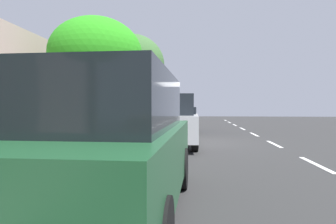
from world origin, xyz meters
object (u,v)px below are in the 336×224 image
parked_suv_silver_mid (170,120)px  street_tree_mid_block (96,55)px  parked_sedan_dark_blue_second (182,119)px  cyclist_with_backpack (156,117)px  parked_sedan_white_nearest (187,116)px  bicycle_at_curb (159,133)px  street_tree_near_cyclist (132,65)px  pedestrian_on_phone (70,122)px  parked_suv_green_far (112,143)px

parked_suv_silver_mid → street_tree_mid_block: (2.44, 1.58, 2.29)m
parked_sedan_dark_blue_second → cyclist_with_backpack: cyclist_with_backpack is taller
parked_sedan_white_nearest → street_tree_mid_block: (2.58, 15.76, 2.56)m
bicycle_at_curb → street_tree_near_cyclist: bearing=-55.4°
parked_suv_silver_mid → parked_sedan_dark_blue_second: bearing=-90.9°
parked_suv_silver_mid → bicycle_at_curb: (0.61, -1.21, -0.66)m
parked_sedan_white_nearest → parked_suv_silver_mid: parked_suv_silver_mid is taller
bicycle_at_curb → street_tree_mid_block: 4.45m
cyclist_with_backpack → bicycle_at_curb: bearing=116.2°
parked_sedan_dark_blue_second → pedestrian_on_phone: (3.26, 8.87, 0.28)m
parked_suv_green_far → parked_sedan_white_nearest: bearing=-90.7°
parked_sedan_white_nearest → parked_sedan_dark_blue_second: same height
parked_sedan_white_nearest → street_tree_mid_block: 16.18m
street_tree_mid_block → street_tree_near_cyclist: bearing=-90.0°
street_tree_mid_block → parked_sedan_white_nearest: bearing=-99.3°
parked_suv_green_far → bicycle_at_curb: 8.63m
street_tree_mid_block → pedestrian_on_phone: (0.71, 0.55, -2.29)m
parked_suv_silver_mid → cyclist_with_backpack: parked_suv_silver_mid is taller
parked_sedan_white_nearest → bicycle_at_curb: size_ratio=2.74×
street_tree_near_cyclist → pedestrian_on_phone: size_ratio=3.33×
parked_suv_silver_mid → pedestrian_on_phone: bearing=34.1°
parked_sedan_white_nearest → cyclist_with_backpack: size_ratio=2.56×
parked_sedan_dark_blue_second → parked_suv_green_far: bearing=89.1°
street_tree_near_cyclist → parked_sedan_white_nearest: bearing=-104.0°
cyclist_with_backpack → street_tree_mid_block: size_ratio=0.39×
parked_sedan_dark_blue_second → bicycle_at_curb: parked_sedan_dark_blue_second is taller
parked_suv_silver_mid → street_tree_mid_block: size_ratio=1.08×
parked_sedan_dark_blue_second → parked_suv_green_far: 14.12m
parked_suv_silver_mid → parked_suv_green_far: 7.38m
parked_suv_silver_mid → bicycle_at_curb: bearing=-63.1°
cyclist_with_backpack → pedestrian_on_phone: (2.32, 3.80, -0.04)m
street_tree_near_cyclist → street_tree_mid_block: size_ratio=1.18×
parked_suv_silver_mid → parked_suv_green_far: same height
parked_sedan_white_nearest → street_tree_near_cyclist: bearing=76.0°
bicycle_at_curb → cyclist_with_backpack: 0.87m
street_tree_near_cyclist → bicycle_at_curb: bearing=124.6°
parked_sedan_dark_blue_second → cyclist_with_backpack: (0.94, 5.07, 0.31)m
parked_suv_silver_mid → street_tree_near_cyclist: 5.34m
parked_suv_green_far → pedestrian_on_phone: size_ratio=2.99×
parked_sedan_white_nearest → parked_suv_green_far: size_ratio=0.95×
parked_sedan_white_nearest → pedestrian_on_phone: bearing=78.6°
street_tree_near_cyclist → pedestrian_on_phone: 6.64m
street_tree_near_cyclist → pedestrian_on_phone: (0.71, 6.00, -2.76)m
street_tree_near_cyclist → street_tree_mid_block: (0.00, 5.44, -0.48)m
parked_sedan_dark_blue_second → parked_sedan_white_nearest: bearing=-90.2°
street_tree_mid_block → bicycle_at_curb: bearing=-123.2°
parked_suv_silver_mid → street_tree_mid_block: street_tree_mid_block is taller
parked_sedan_dark_blue_second → parked_suv_green_far: size_ratio=0.95×
bicycle_at_curb → pedestrian_on_phone: (2.54, 3.34, 0.67)m
parked_sedan_dark_blue_second → cyclist_with_backpack: 5.17m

